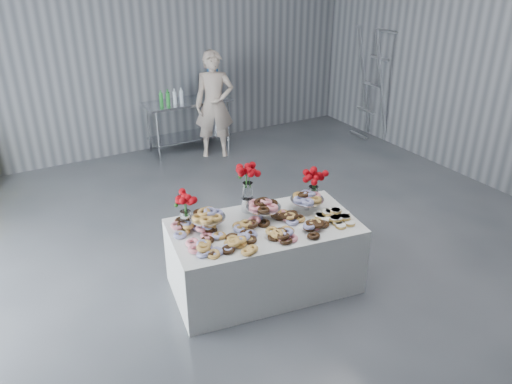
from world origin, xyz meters
TOP-DOWN VIEW (x-y plane):
  - ground at (0.00, 0.00)m, footprint 9.00×9.00m
  - room_walls at (-0.27, 0.07)m, footprint 8.04×9.04m
  - display_table at (-0.26, -0.04)m, footprint 2.03×1.28m
  - prep_table at (0.62, 4.10)m, footprint 1.50×0.60m
  - donut_mounds at (-0.26, -0.09)m, footprint 1.91×1.06m
  - cake_stand_left at (-0.78, 0.19)m, footprint 0.36×0.36m
  - cake_stand_mid at (-0.19, 0.10)m, footprint 0.36×0.36m
  - cake_stand_right at (0.30, 0.03)m, footprint 0.36×0.36m
  - danish_pile at (0.46, -0.30)m, footprint 0.48×0.48m
  - bouquet_left at (-0.97, 0.32)m, footprint 0.26×0.26m
  - bouquet_right at (0.48, 0.15)m, footprint 0.26×0.26m
  - bouquet_center at (-0.26, 0.32)m, footprint 0.26×0.26m
  - water_jug at (1.12, 4.10)m, footprint 0.28×0.28m
  - drink_bottles at (0.30, 4.00)m, footprint 0.54×0.08m
  - person at (0.92, 3.64)m, footprint 0.77×0.66m
  - stepladder at (3.75, 2.93)m, footprint 0.73×0.52m

SIDE VIEW (x-z plane):
  - ground at x=0.00m, z-range 0.00..0.00m
  - display_table at x=-0.26m, z-range 0.00..0.75m
  - prep_table at x=0.62m, z-range 0.17..1.07m
  - donut_mounds at x=-0.26m, z-range 0.75..0.84m
  - danish_pile at x=0.46m, z-range 0.75..0.86m
  - cake_stand_left at x=-0.78m, z-range 0.80..0.98m
  - cake_stand_mid at x=-0.19m, z-range 0.80..0.98m
  - cake_stand_right at x=0.30m, z-range 0.80..0.98m
  - person at x=0.92m, z-range 0.00..1.80m
  - drink_bottles at x=0.30m, z-range 0.90..1.17m
  - stepladder at x=3.75m, z-range 0.00..2.09m
  - bouquet_left at x=-0.97m, z-range 0.84..1.26m
  - bouquet_right at x=0.48m, z-range 0.84..1.26m
  - bouquet_center at x=-0.26m, z-range 0.84..1.41m
  - water_jug at x=1.12m, z-range 0.87..1.43m
  - room_walls at x=-0.27m, z-range 0.63..4.65m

